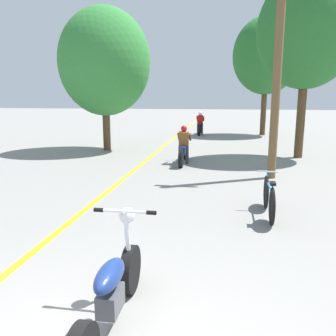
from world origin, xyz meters
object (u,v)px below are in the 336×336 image
Objects in this scene: roadside_tree_left at (104,62)px; motorcycle_rider_lead at (184,149)px; utility_pole at (277,71)px; motorcycle_rider_far at (200,126)px; roadside_tree_right_near at (307,31)px; roadside_tree_right_far at (266,56)px; bicycle_parked at (269,198)px; motorcycle_foreground at (112,291)px.

roadside_tree_left is 5.55m from motorcycle_rider_lead.
motorcycle_rider_far is (-2.92, 11.38, -2.49)m from utility_pole.
roadside_tree_right_far reaches higher than roadside_tree_right_near.
motorcycle_rider_far is 15.07m from bicycle_parked.
motorcycle_foreground is at bearing -99.80° from roadside_tree_right_far.
roadside_tree_right_far is at bearing 44.92° from roadside_tree_left.
motorcycle_rider_lead is (-4.25, -1.92, -4.14)m from roadside_tree_right_near.
roadside_tree_right_near reaches higher than bicycle_parked.
roadside_tree_right_far is 4.00× the size of bicycle_parked.
roadside_tree_right_far reaches higher than utility_pole.
roadside_tree_right_near is 3.25× the size of motorcycle_rider_far.
utility_pole is 4.34m from roadside_tree_right_near.
motorcycle_rider_far is at bearing 99.37° from bicycle_parked.
motorcycle_foreground is (-3.90, -11.12, -4.23)m from roadside_tree_right_near.
roadside_tree_right_near is 8.63m from bicycle_parked.
roadside_tree_left is at bearing -117.24° from motorcycle_rider_far.
utility_pole is 8.19m from motorcycle_foreground.
motorcycle_rider_lead is at bearing 113.70° from bicycle_parked.
utility_pole is 2.77× the size of motorcycle_foreground.
motorcycle_rider_far is at bearing 119.82° from roadside_tree_right_near.
motorcycle_foreground is 18.76m from motorcycle_rider_far.
motorcycle_rider_lead is at bearing 146.84° from utility_pole.
utility_pole is at bearing -75.61° from motorcycle_rider_far.
utility_pole is at bearing -111.12° from roadside_tree_right_near.
utility_pole is 12.01m from motorcycle_rider_far.
motorcycle_rider_far is at bearing 62.76° from roadside_tree_left.
motorcycle_rider_far is 1.21× the size of bicycle_parked.
motorcycle_rider_lead is (-2.80, 1.83, -2.52)m from utility_pole.
roadside_tree_left is 2.83× the size of motorcycle_foreground.
utility_pole reaches higher than bicycle_parked.
roadside_tree_right_near is 3.19× the size of motorcycle_foreground.
utility_pole is at bearing -33.16° from motorcycle_rider_lead.
utility_pole is at bearing -34.12° from roadside_tree_left.
roadside_tree_left is at bearing 109.00° from motorcycle_foreground.
motorcycle_rider_far reaches higher than motorcycle_foreground.
motorcycle_rider_lead is 1.05× the size of motorcycle_rider_far.
roadside_tree_right_far is (0.85, 11.75, 1.62)m from utility_pole.
motorcycle_foreground is (-3.30, -19.12, -4.22)m from roadside_tree_right_far.
motorcycle_rider_far reaches higher than bicycle_parked.
bicycle_parked is (-0.47, -3.49, -2.65)m from utility_pole.
roadside_tree_right_far is at bearing 80.20° from motorcycle_foreground.
roadside_tree_right_far is 10.43m from roadside_tree_left.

